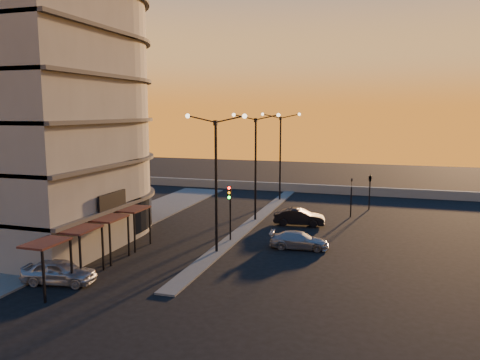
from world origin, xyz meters
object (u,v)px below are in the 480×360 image
object	(u,v)px
car_hatchback	(59,271)
streetlamp_mid	(256,158)
car_sedan	(299,217)
traffic_light_main	(230,204)
car_wagon	(299,240)

from	to	relation	value
car_hatchback	streetlamp_mid	bearing A→B (deg)	-29.04
streetlamp_mid	car_sedan	distance (m)	6.35
car_hatchback	car_sedan	bearing A→B (deg)	-40.14
streetlamp_mid	car_hatchback	size ratio (longest dim) A/B	2.30
streetlamp_mid	car_hatchback	xyz separation A→B (m)	(-6.50, -18.09, -4.89)
traffic_light_main	car_wagon	xyz separation A→B (m)	(5.24, -0.15, -2.29)
traffic_light_main	car_hatchback	bearing A→B (deg)	-120.66
streetlamp_mid	car_wagon	size ratio (longest dim) A/B	2.29
car_hatchback	car_sedan	xyz separation A→B (m)	(10.53, 17.62, 0.01)
streetlamp_mid	car_sedan	world-z (taller)	streetlamp_mid
traffic_light_main	car_wagon	bearing A→B (deg)	-1.66
traffic_light_main	car_wagon	size ratio (longest dim) A/B	1.02
car_hatchback	car_sedan	distance (m)	20.53
traffic_light_main	car_hatchback	size ratio (longest dim) A/B	1.03
car_sedan	car_wagon	world-z (taller)	car_sedan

